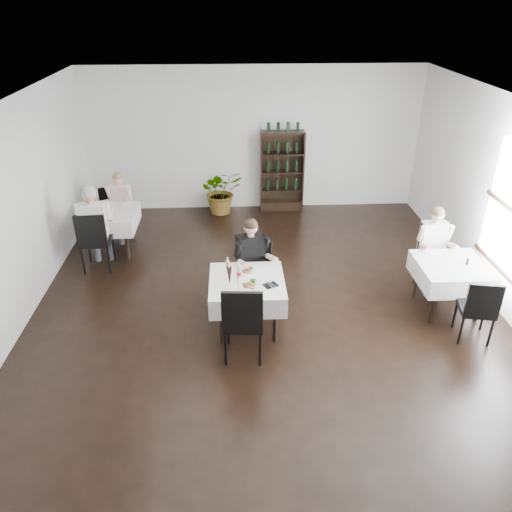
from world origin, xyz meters
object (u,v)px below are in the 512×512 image
at_px(diner_main, 253,257).
at_px(wine_shelf, 282,172).
at_px(main_table, 247,289).
at_px(potted_tree, 221,191).

bearing_deg(diner_main, wine_shelf, 78.05).
xyz_separation_m(wine_shelf, main_table, (-0.90, -4.31, -0.23)).
bearing_deg(potted_tree, main_table, -84.57).
relative_size(wine_shelf, main_table, 1.70).
bearing_deg(wine_shelf, potted_tree, -174.97).
distance_m(wine_shelf, diner_main, 3.83).
xyz_separation_m(main_table, diner_main, (0.11, 0.57, 0.20)).
distance_m(main_table, potted_tree, 4.22).
distance_m(main_table, diner_main, 0.61).
relative_size(main_table, potted_tree, 1.07).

